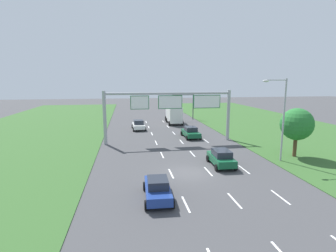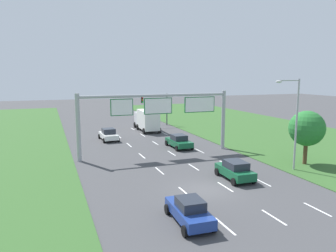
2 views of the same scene
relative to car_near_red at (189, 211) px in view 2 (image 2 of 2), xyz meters
The scene contains 14 objects.
ground_plane 6.06m from the car_near_red, 53.81° to the left, with size 200.00×200.00×0.00m, color #424244.
grass_verge_right 28.70m from the car_near_red, 31.17° to the left, with size 24.00×120.00×0.06m, color #335B28.
lane_dashes_inner_left 11.03m from the car_near_red, 80.59° to the left, with size 0.14×50.40×0.01m.
lane_dashes_inner_right 12.10m from the car_near_red, 63.97° to the left, with size 0.14×50.40×0.01m.
lane_dashes_slip 13.99m from the car_near_red, 50.96° to the left, with size 0.14×50.40×0.01m.
car_near_red is the anchor object (origin of this frame).
car_lead_silver 20.59m from the car_near_red, 69.56° to the left, with size 2.27×4.48×1.60m.
car_mid_lane 9.42m from the car_near_red, 41.59° to the left, with size 2.18×4.10×1.62m.
car_far_ahead 26.82m from the car_near_red, 90.19° to the left, with size 2.29×4.41×1.63m.
box_truck 33.26m from the car_near_red, 77.81° to the left, with size 2.86×7.71×3.32m.
sign_gantry 17.92m from the car_near_red, 76.95° to the left, with size 17.24×0.44×7.00m.
traffic_light_mast 38.22m from the car_near_red, 74.67° to the left, with size 4.76×0.49×5.60m.
street_lamp 15.54m from the car_near_red, 26.79° to the left, with size 2.61×0.32×8.50m.
roadside_tree_near 18.17m from the car_near_red, 26.19° to the left, with size 3.47×3.47×5.38m.
Camera 2 is at (-11.22, -21.89, 8.88)m, focal length 35.00 mm.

